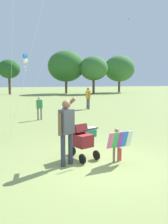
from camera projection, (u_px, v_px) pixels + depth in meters
ground_plane at (99, 165)px, 6.57m from camera, size 120.00×120.00×0.00m
treeline_distant at (30, 66)px, 34.77m from camera, size 39.67×8.41×6.75m
child_with_butterfly_kite at (117, 142)px, 6.70m from camera, size 0.77×0.42×0.96m
person_adult_flyer at (66, 126)px, 6.42m from camera, size 0.55×0.70×1.85m
stroller at (81, 138)px, 7.03m from camera, size 0.82×1.10×1.03m
kite_green_novelty at (25, 59)px, 17.43m from camera, size 1.41×4.14×4.10m
person_red_shirt at (88, 96)px, 18.33m from camera, size 0.31×0.51×1.65m
person_sitting_far at (39, 106)px, 13.55m from camera, size 0.39×0.28×1.33m
cooler_box at (90, 132)px, 9.86m from camera, size 0.45×0.33×0.35m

